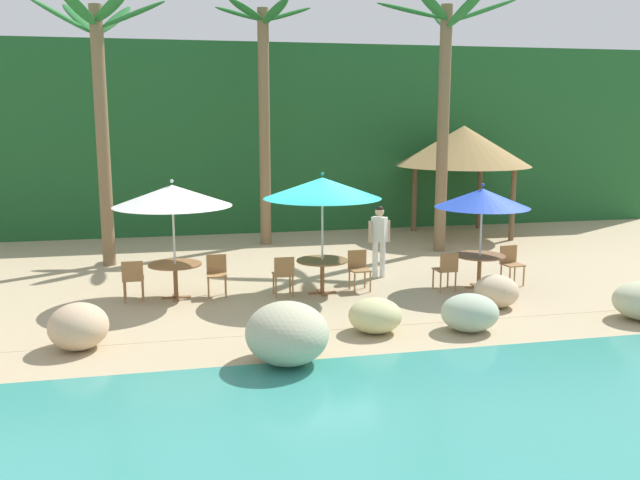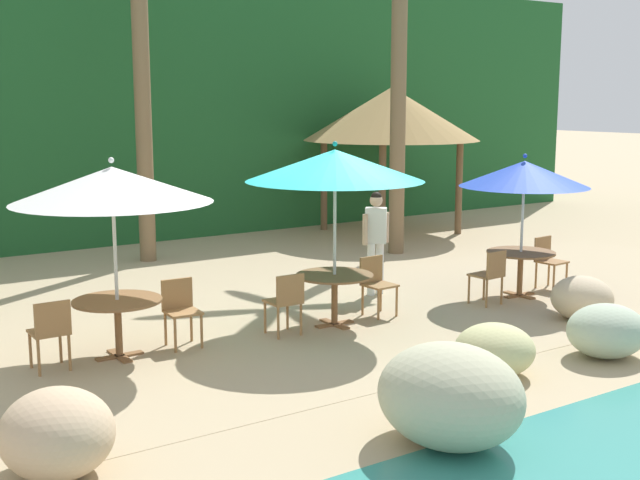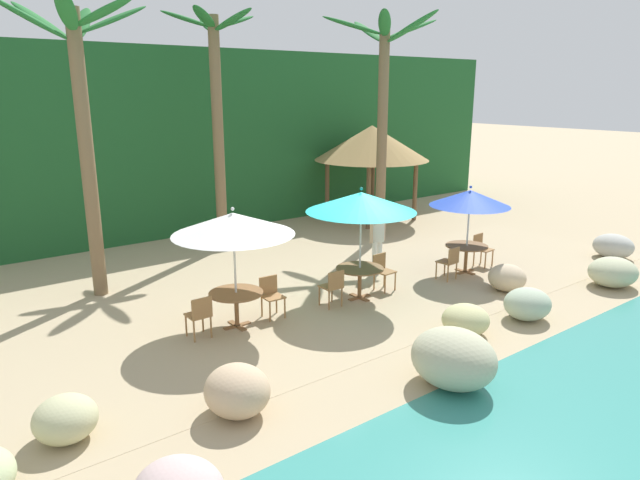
{
  "view_description": "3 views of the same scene",
  "coord_description": "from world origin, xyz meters",
  "px_view_note": "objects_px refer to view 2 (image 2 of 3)",
  "views": [
    {
      "loc": [
        -2.97,
        -14.02,
        3.8
      ],
      "look_at": [
        0.08,
        -0.19,
        1.19
      ],
      "focal_mm": 38.54,
      "sensor_mm": 36.0,
      "label": 1
    },
    {
      "loc": [
        -6.32,
        -9.4,
        3.19
      ],
      "look_at": [
        -0.02,
        0.01,
        1.23
      ],
      "focal_mm": 46.23,
      "sensor_mm": 36.0,
      "label": 2
    },
    {
      "loc": [
        -8.12,
        -9.42,
        4.7
      ],
      "look_at": [
        -0.57,
        0.46,
        1.4
      ],
      "focal_mm": 31.94,
      "sensor_mm": 36.0,
      "label": 3
    }
  ],
  "objects_px": {
    "dining_table_white": "(118,309)",
    "umbrella_blue": "(524,174)",
    "palapa_hut": "(391,115)",
    "waiter_in_white": "(376,235)",
    "chair_white_inland": "(51,330)",
    "chair_teal_inland": "(286,299)",
    "chair_blue_inland": "(490,273)",
    "umbrella_white": "(112,185)",
    "chair_teal_seaward": "(376,281)",
    "palm_tree_third": "(400,30)",
    "dining_table_teal": "(335,283)",
    "chair_white_seaward": "(180,307)",
    "umbrella_teal": "(335,165)",
    "dining_table_blue": "(521,259)",
    "palm_tree_second": "(140,36)",
    "chair_blue_seaward": "(548,258)"
  },
  "relations": [
    {
      "from": "dining_table_teal",
      "to": "umbrella_blue",
      "type": "height_order",
      "value": "umbrella_blue"
    },
    {
      "from": "palapa_hut",
      "to": "waiter_in_white",
      "type": "xyz_separation_m",
      "value": [
        -4.25,
        -4.94,
        -1.82
      ]
    },
    {
      "from": "chair_blue_inland",
      "to": "palapa_hut",
      "type": "bearing_deg",
      "value": 63.76
    },
    {
      "from": "chair_teal_inland",
      "to": "umbrella_teal",
      "type": "bearing_deg",
      "value": 5.51
    },
    {
      "from": "dining_table_teal",
      "to": "palapa_hut",
      "type": "distance_m",
      "value": 8.74
    },
    {
      "from": "chair_white_inland",
      "to": "umbrella_blue",
      "type": "bearing_deg",
      "value": -3.39
    },
    {
      "from": "dining_table_teal",
      "to": "chair_blue_inland",
      "type": "distance_m",
      "value": 2.69
    },
    {
      "from": "dining_table_blue",
      "to": "palapa_hut",
      "type": "relative_size",
      "value": 0.26
    },
    {
      "from": "umbrella_white",
      "to": "dining_table_white",
      "type": "bearing_deg",
      "value": 0.0
    },
    {
      "from": "palm_tree_third",
      "to": "palapa_hut",
      "type": "distance_m",
      "value": 3.29
    },
    {
      "from": "chair_teal_seaward",
      "to": "chair_blue_inland",
      "type": "distance_m",
      "value": 1.9
    },
    {
      "from": "dining_table_white",
      "to": "umbrella_blue",
      "type": "distance_m",
      "value": 6.74
    },
    {
      "from": "dining_table_white",
      "to": "dining_table_teal",
      "type": "bearing_deg",
      "value": -5.29
    },
    {
      "from": "chair_white_inland",
      "to": "chair_teal_inland",
      "type": "height_order",
      "value": "same"
    },
    {
      "from": "waiter_in_white",
      "to": "chair_blue_seaward",
      "type": "bearing_deg",
      "value": -24.53
    },
    {
      "from": "umbrella_white",
      "to": "chair_white_seaward",
      "type": "height_order",
      "value": "umbrella_white"
    },
    {
      "from": "umbrella_white",
      "to": "dining_table_blue",
      "type": "bearing_deg",
      "value": -4.64
    },
    {
      "from": "chair_blue_inland",
      "to": "palm_tree_third",
      "type": "distance_m",
      "value": 6.03
    },
    {
      "from": "dining_table_white",
      "to": "dining_table_teal",
      "type": "relative_size",
      "value": 1.0
    },
    {
      "from": "umbrella_white",
      "to": "waiter_in_white",
      "type": "xyz_separation_m",
      "value": [
        4.69,
        0.87,
        -1.17
      ]
    },
    {
      "from": "palm_tree_third",
      "to": "umbrella_blue",
      "type": "bearing_deg",
      "value": -100.05
    },
    {
      "from": "dining_table_blue",
      "to": "palm_tree_second",
      "type": "height_order",
      "value": "palm_tree_second"
    },
    {
      "from": "dining_table_blue",
      "to": "umbrella_blue",
      "type": "bearing_deg",
      "value": 90.0
    },
    {
      "from": "dining_table_white",
      "to": "chair_blue_seaward",
      "type": "xyz_separation_m",
      "value": [
        7.41,
        -0.37,
        -0.1
      ]
    },
    {
      "from": "umbrella_blue",
      "to": "umbrella_white",
      "type": "bearing_deg",
      "value": 175.36
    },
    {
      "from": "dining_table_blue",
      "to": "palapa_hut",
      "type": "xyz_separation_m",
      "value": [
        2.36,
        6.34,
        2.19
      ]
    },
    {
      "from": "chair_teal_seaward",
      "to": "chair_blue_seaward",
      "type": "relative_size",
      "value": 1.0
    },
    {
      "from": "chair_teal_seaward",
      "to": "chair_blue_seaward",
      "type": "distance_m",
      "value": 3.5
    },
    {
      "from": "umbrella_teal",
      "to": "chair_teal_seaward",
      "type": "bearing_deg",
      "value": 9.43
    },
    {
      "from": "dining_table_white",
      "to": "chair_white_inland",
      "type": "height_order",
      "value": "chair_white_inland"
    },
    {
      "from": "umbrella_white",
      "to": "dining_table_teal",
      "type": "height_order",
      "value": "umbrella_white"
    },
    {
      "from": "chair_white_seaward",
      "to": "dining_table_blue",
      "type": "bearing_deg",
      "value": -5.72
    },
    {
      "from": "chair_white_inland",
      "to": "palapa_hut",
      "type": "bearing_deg",
      "value": 31.1
    },
    {
      "from": "dining_table_teal",
      "to": "chair_teal_inland",
      "type": "relative_size",
      "value": 1.26
    },
    {
      "from": "chair_teal_seaward",
      "to": "palm_tree_third",
      "type": "relative_size",
      "value": 0.13
    },
    {
      "from": "chair_blue_inland",
      "to": "palapa_hut",
      "type": "relative_size",
      "value": 0.21
    },
    {
      "from": "chair_teal_inland",
      "to": "dining_table_teal",
      "type": "bearing_deg",
      "value": 5.51
    },
    {
      "from": "dining_table_teal",
      "to": "palapa_hut",
      "type": "xyz_separation_m",
      "value": [
        5.87,
        6.09,
        2.19
      ]
    },
    {
      "from": "chair_teal_seaward",
      "to": "palm_tree_third",
      "type": "xyz_separation_m",
      "value": [
        3.38,
        3.68,
        4.01
      ]
    },
    {
      "from": "dining_table_teal",
      "to": "umbrella_blue",
      "type": "xyz_separation_m",
      "value": [
        3.5,
        -0.25,
        1.38
      ]
    },
    {
      "from": "chair_white_seaward",
      "to": "chair_teal_inland",
      "type": "relative_size",
      "value": 1.0
    },
    {
      "from": "umbrella_white",
      "to": "palapa_hut",
      "type": "distance_m",
      "value": 10.68
    },
    {
      "from": "waiter_in_white",
      "to": "dining_table_teal",
      "type": "bearing_deg",
      "value": -144.46
    },
    {
      "from": "dining_table_white",
      "to": "umbrella_blue",
      "type": "relative_size",
      "value": 0.47
    },
    {
      "from": "umbrella_teal",
      "to": "chair_teal_seaward",
      "type": "distance_m",
      "value": 1.96
    },
    {
      "from": "chair_teal_seaward",
      "to": "palm_tree_third",
      "type": "height_order",
      "value": "palm_tree_third"
    },
    {
      "from": "umbrella_teal",
      "to": "chair_blue_inland",
      "type": "height_order",
      "value": "umbrella_teal"
    },
    {
      "from": "chair_white_inland",
      "to": "chair_blue_inland",
      "type": "height_order",
      "value": "same"
    },
    {
      "from": "dining_table_teal",
      "to": "waiter_in_white",
      "type": "xyz_separation_m",
      "value": [
        1.62,
        1.16,
        0.37
      ]
    },
    {
      "from": "chair_white_inland",
      "to": "chair_blue_seaward",
      "type": "height_order",
      "value": "same"
    }
  ]
}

